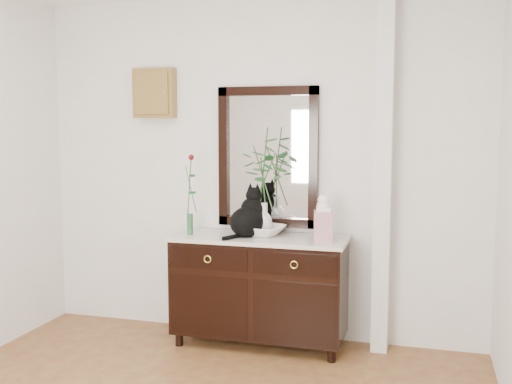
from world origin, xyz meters
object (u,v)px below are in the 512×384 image
(sideboard, at_px, (260,285))
(cat, at_px, (248,212))
(ginger_jar, at_px, (323,217))
(lotus_bowl, at_px, (263,231))

(sideboard, xyz_separation_m, cat, (-0.09, -0.03, 0.57))
(sideboard, bearing_deg, cat, -160.64)
(cat, relative_size, ginger_jar, 1.07)
(cat, relative_size, lotus_bowl, 1.18)
(cat, distance_m, ginger_jar, 0.58)
(sideboard, bearing_deg, lotus_bowl, 63.94)
(lotus_bowl, distance_m, ginger_jar, 0.51)
(sideboard, relative_size, cat, 3.49)
(cat, distance_m, lotus_bowl, 0.20)
(sideboard, height_order, ginger_jar, ginger_jar)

